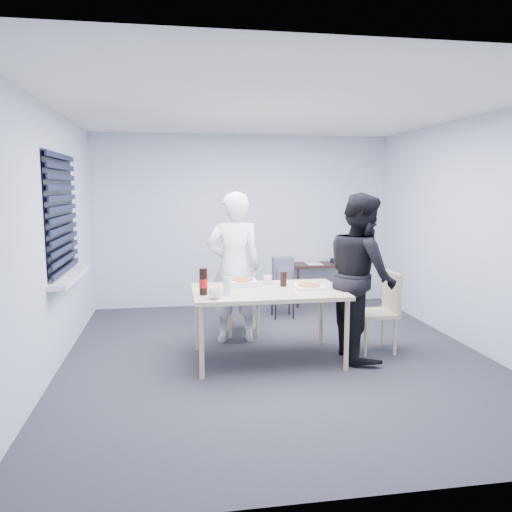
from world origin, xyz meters
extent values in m
plane|color=#2E2F33|center=(0.00, 0.00, 0.00)|extent=(5.00, 5.00, 0.00)
plane|color=white|center=(0.00, 0.00, 2.60)|extent=(5.00, 5.00, 0.00)
plane|color=silver|center=(0.00, 2.50, 1.30)|extent=(4.50, 0.00, 4.50)
plane|color=silver|center=(0.00, -2.50, 1.30)|extent=(4.50, 0.00, 4.50)
plane|color=silver|center=(-2.25, 0.00, 1.30)|extent=(0.00, 5.00, 5.00)
plane|color=silver|center=(2.25, 0.00, 1.30)|extent=(0.00, 5.00, 5.00)
plane|color=black|center=(-2.23, 0.40, 1.55)|extent=(0.00, 1.30, 1.30)
cube|color=black|center=(-2.21, 0.40, 1.55)|extent=(0.04, 1.30, 1.25)
cube|color=silver|center=(-2.16, 0.40, 0.89)|extent=(0.18, 1.42, 0.05)
cube|color=beige|center=(-0.11, -0.06, 0.74)|extent=(1.56, 0.99, 0.04)
cylinder|color=beige|center=(-0.83, -0.50, 0.36)|extent=(0.05, 0.05, 0.72)
cylinder|color=beige|center=(-0.83, 0.37, 0.36)|extent=(0.05, 0.05, 0.72)
cylinder|color=beige|center=(0.61, -0.50, 0.36)|extent=(0.05, 0.05, 0.72)
cylinder|color=beige|center=(0.61, 0.37, 0.36)|extent=(0.05, 0.05, 0.72)
cube|color=beige|center=(-0.24, 0.94, 0.43)|extent=(0.42, 0.42, 0.04)
cube|color=beige|center=(-0.24, 1.13, 0.67)|extent=(0.42, 0.04, 0.44)
cylinder|color=beige|center=(-0.41, 0.77, 0.21)|extent=(0.03, 0.03, 0.41)
cylinder|color=beige|center=(-0.41, 1.11, 0.21)|extent=(0.03, 0.03, 0.41)
cylinder|color=beige|center=(-0.07, 0.77, 0.21)|extent=(0.03, 0.03, 0.41)
cylinder|color=beige|center=(-0.07, 1.11, 0.21)|extent=(0.03, 0.03, 0.41)
cube|color=beige|center=(1.12, 0.01, 0.43)|extent=(0.42, 0.42, 0.04)
cube|color=beige|center=(1.31, 0.01, 0.67)|extent=(0.04, 0.42, 0.44)
cylinder|color=beige|center=(0.95, -0.16, 0.21)|extent=(0.03, 0.03, 0.41)
cylinder|color=beige|center=(0.95, 0.18, 0.21)|extent=(0.03, 0.03, 0.41)
cylinder|color=beige|center=(1.29, -0.16, 0.21)|extent=(0.03, 0.03, 0.41)
cylinder|color=beige|center=(1.29, 0.18, 0.21)|extent=(0.03, 0.03, 0.41)
imported|color=white|center=(-0.38, 0.65, 0.89)|extent=(0.65, 0.42, 1.77)
imported|color=black|center=(0.89, -0.12, 0.89)|extent=(0.47, 0.86, 1.77)
cube|color=#352219|center=(1.21, 2.28, 0.62)|extent=(0.97, 0.43, 0.04)
cylinder|color=#352219|center=(0.76, 2.11, 0.30)|extent=(0.04, 0.04, 0.60)
cylinder|color=#352219|center=(0.76, 2.45, 0.30)|extent=(0.04, 0.04, 0.60)
cylinder|color=#352219|center=(1.65, 2.11, 0.30)|extent=(0.04, 0.04, 0.60)
cylinder|color=#352219|center=(1.65, 2.45, 0.30)|extent=(0.04, 0.04, 0.60)
cube|color=black|center=(0.42, 1.60, 0.44)|extent=(0.33, 0.33, 0.04)
cylinder|color=black|center=(0.29, 1.48, 0.21)|extent=(0.04, 0.04, 0.42)
cylinder|color=black|center=(0.29, 1.73, 0.21)|extent=(0.04, 0.04, 0.42)
cylinder|color=black|center=(0.54, 1.48, 0.21)|extent=(0.04, 0.04, 0.42)
cylinder|color=black|center=(0.54, 1.73, 0.21)|extent=(0.04, 0.04, 0.42)
cube|color=slate|center=(0.42, 1.60, 0.66)|extent=(0.28, 0.15, 0.39)
cube|color=slate|center=(0.42, 1.50, 0.61)|extent=(0.21, 0.06, 0.19)
cube|color=white|center=(-0.34, 0.19, 0.77)|extent=(0.29, 0.29, 0.03)
cube|color=white|center=(-0.34, 0.19, 0.81)|extent=(0.29, 0.29, 0.03)
cylinder|color=#CC7F38|center=(-0.34, 0.19, 0.83)|extent=(0.25, 0.25, 0.01)
cube|color=white|center=(0.33, -0.07, 0.77)|extent=(0.29, 0.29, 0.03)
cylinder|color=#CC7F38|center=(0.33, -0.07, 0.80)|extent=(0.25, 0.25, 0.01)
imported|color=white|center=(-0.69, -0.41, 0.81)|extent=(0.17, 0.17, 0.10)
imported|color=white|center=(-0.05, 0.23, 0.81)|extent=(0.10, 0.10, 0.09)
cylinder|color=black|center=(0.09, 0.08, 0.84)|extent=(0.08, 0.08, 0.16)
cylinder|color=black|center=(-0.79, -0.21, 0.89)|extent=(0.08, 0.08, 0.27)
cylinder|color=red|center=(-0.79, -0.21, 0.88)|extent=(0.08, 0.08, 0.09)
cylinder|color=silver|center=(-0.56, -0.25, 0.85)|extent=(0.09, 0.09, 0.18)
torus|color=red|center=(0.08, -0.35, 0.76)|extent=(0.06, 0.06, 0.00)
cube|color=white|center=(1.06, 2.26, 0.65)|extent=(0.25, 0.32, 0.01)
cube|color=black|center=(1.43, 2.32, 0.68)|extent=(0.17, 0.14, 0.07)
camera|label=1|loc=(-1.07, -5.09, 1.82)|focal=35.00mm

